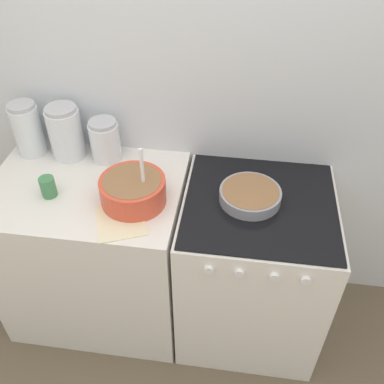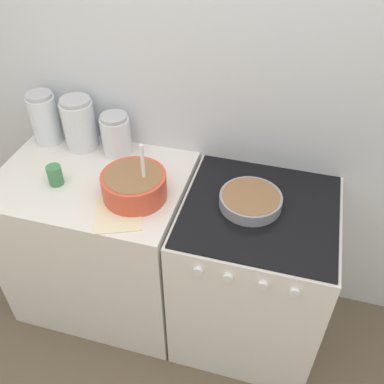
# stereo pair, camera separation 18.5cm
# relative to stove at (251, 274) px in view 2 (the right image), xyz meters

# --- Properties ---
(ground_plane) EXTENTS (12.00, 12.00, 0.00)m
(ground_plane) POSITION_rel_stove_xyz_m (-0.36, -0.33, -0.44)
(ground_plane) COLOR brown
(wall_back) EXTENTS (4.80, 0.05, 2.40)m
(wall_back) POSITION_rel_stove_xyz_m (-0.36, 0.36, 0.76)
(wall_back) COLOR silver
(wall_back) RESTS_ON ground_plane
(countertop_cabinet) EXTENTS (0.90, 0.66, 0.89)m
(countertop_cabinet) POSITION_rel_stove_xyz_m (-0.81, 0.00, 0.00)
(countertop_cabinet) COLOR silver
(countertop_cabinet) RESTS_ON ground_plane
(stove) EXTENTS (0.69, 0.68, 0.89)m
(stove) POSITION_rel_stove_xyz_m (0.00, 0.00, 0.00)
(stove) COLOR white
(stove) RESTS_ON ground_plane
(mixing_bowl) EXTENTS (0.29, 0.29, 0.28)m
(mixing_bowl) POSITION_rel_stove_xyz_m (-0.55, -0.07, 0.51)
(mixing_bowl) COLOR #D84C33
(mixing_bowl) RESTS_ON countertop_cabinet
(baking_pan) EXTENTS (0.27, 0.27, 0.06)m
(baking_pan) POSITION_rel_stove_xyz_m (-0.05, 0.01, 0.47)
(baking_pan) COLOR gray
(baking_pan) RESTS_ON stove
(storage_jar_left) EXTENTS (0.14, 0.14, 0.27)m
(storage_jar_left) POSITION_rel_stove_xyz_m (-1.15, 0.23, 0.56)
(storage_jar_left) COLOR silver
(storage_jar_left) RESTS_ON countertop_cabinet
(storage_jar_middle) EXTENTS (0.16, 0.16, 0.27)m
(storage_jar_middle) POSITION_rel_stove_xyz_m (-0.95, 0.23, 0.56)
(storage_jar_middle) COLOR silver
(storage_jar_middle) RESTS_ON countertop_cabinet
(storage_jar_right) EXTENTS (0.14, 0.14, 0.21)m
(storage_jar_right) POSITION_rel_stove_xyz_m (-0.76, 0.23, 0.53)
(storage_jar_right) COLOR silver
(storage_jar_right) RESTS_ON countertop_cabinet
(tin_can) EXTENTS (0.07, 0.07, 0.09)m
(tin_can) POSITION_rel_stove_xyz_m (-0.93, -0.08, 0.49)
(tin_can) COLOR #3F7F4C
(tin_can) RESTS_ON countertop_cabinet
(recipe_page) EXTENTS (0.27, 0.28, 0.01)m
(recipe_page) POSITION_rel_stove_xyz_m (-0.58, -0.20, 0.45)
(recipe_page) COLOR beige
(recipe_page) RESTS_ON countertop_cabinet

